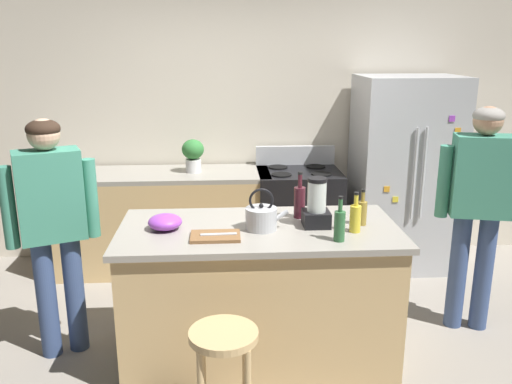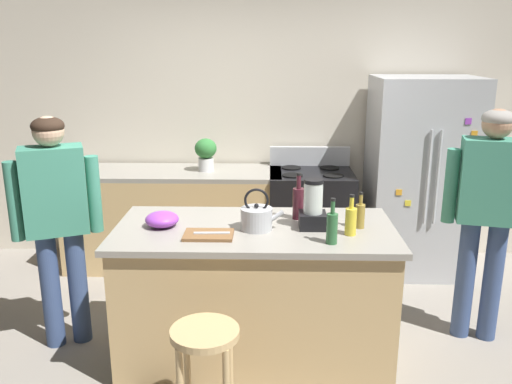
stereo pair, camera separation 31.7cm
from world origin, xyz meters
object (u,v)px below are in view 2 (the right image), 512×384
person_by_island_left (57,212)px  bottle_soda (351,220)px  bar_stool (205,354)px  person_by_sink_right (488,204)px  tea_kettle (257,217)px  bottle_wine (298,202)px  chef_knife (212,233)px  cutting_board (209,235)px  refrigerator (420,177)px  mixing_bowl (162,219)px  kitchen_island (255,293)px  stove_range (310,219)px  blender_appliance (313,208)px  bottle_olive_oil (332,227)px  bottle_vinegar (360,215)px  potted_plant (206,152)px

person_by_island_left → bottle_soda: (1.92, -0.26, 0.05)m
bar_stool → person_by_island_left: bearing=139.8°
person_by_sink_right → tea_kettle: 1.61m
person_by_island_left → bottle_soda: size_ratio=6.32×
person_by_sink_right → tea_kettle: bearing=-167.9°
bottle_wine → chef_knife: 0.65m
bar_stool → bottle_soda: (0.83, 0.66, 0.52)m
cutting_board → chef_knife: 0.02m
refrigerator → mixing_bowl: refrigerator is taller
kitchen_island → mixing_bowl: mixing_bowl is taller
refrigerator → cutting_board: refrigerator is taller
stove_range → blender_appliance: size_ratio=3.47×
stove_range → mixing_bowl: 1.93m
bottle_olive_oil → bottle_wine: bottle_wine is taller
blender_appliance → bottle_vinegar: size_ratio=1.35×
person_by_island_left → tea_kettle: bearing=-7.7°
person_by_sink_right → bar_stool: (-1.82, -1.08, -0.50)m
blender_appliance → bottle_vinegar: blender_appliance is taller
person_by_sink_right → tea_kettle: (-1.57, -0.34, 0.00)m
potted_plant → mixing_bowl: potted_plant is taller
tea_kettle → potted_plant: bearing=107.6°
cutting_board → bottle_soda: bearing=3.6°
refrigerator → cutting_board: 2.41m
bar_stool → tea_kettle: (0.25, 0.75, 0.50)m
refrigerator → bottle_olive_oil: bearing=-119.3°
kitchen_island → bottle_vinegar: (0.67, 0.01, 0.55)m
chef_knife → bottle_wine: bearing=30.9°
person_by_sink_right → stove_range: bearing=132.1°
bottle_soda → bar_stool: bearing=-141.3°
person_by_island_left → bottle_soda: 1.94m
stove_range → bottle_olive_oil: 1.88m
stove_range → tea_kettle: 1.71m
bottle_olive_oil → bottle_soda: size_ratio=1.08×
bar_stool → tea_kettle: bearing=71.5°
kitchen_island → tea_kettle: tea_kettle is taller
bottle_vinegar → tea_kettle: tea_kettle is taller
stove_range → tea_kettle: tea_kettle is taller
bar_stool → bottle_vinegar: 1.31m
stove_range → person_by_sink_right: bearing=-47.9°
blender_appliance → tea_kettle: (-0.35, -0.04, -0.06)m
refrigerator → blender_appliance: (-1.09, -1.50, 0.17)m
stove_range → bottle_soda: bottle_soda is taller
person_by_sink_right → bottle_vinegar: person_by_sink_right is taller
refrigerator → bottle_olive_oil: size_ratio=6.47×
tea_kettle → chef_knife: 0.31m
person_by_island_left → cutting_board: bearing=-16.8°
mixing_bowl → potted_plant: bearing=86.2°
bottle_vinegar → bottle_soda: bearing=-120.9°
bottle_olive_oil → bottle_wine: bearing=111.0°
potted_plant → bottle_wine: bottle_wine is taller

